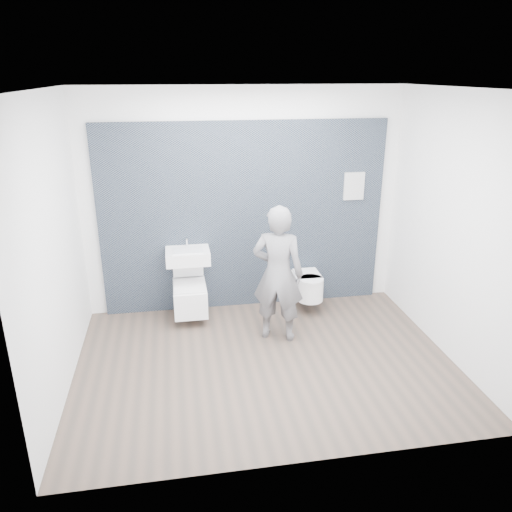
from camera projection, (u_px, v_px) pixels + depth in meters
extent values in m
plane|color=brown|center=(265.00, 362.00, 5.38)|extent=(4.00, 4.00, 0.00)
plane|color=white|center=(244.00, 202.00, 6.28)|extent=(4.00, 0.00, 4.00)
plane|color=white|center=(306.00, 305.00, 3.50)|extent=(4.00, 0.00, 4.00)
plane|color=white|center=(52.00, 250.00, 4.57)|extent=(0.00, 3.00, 3.00)
plane|color=white|center=(454.00, 229.00, 5.21)|extent=(0.00, 3.00, 3.00)
plane|color=white|center=(267.00, 88.00, 4.40)|extent=(4.00, 4.00, 0.00)
cube|color=black|center=(245.00, 303.00, 6.74)|extent=(3.60, 0.06, 2.40)
cube|color=white|center=(188.00, 256.00, 6.12)|extent=(0.53, 0.40, 0.16)
cube|color=silver|center=(188.00, 251.00, 6.08)|extent=(0.37, 0.27, 0.03)
cylinder|color=silver|center=(187.00, 241.00, 6.20)|extent=(0.02, 0.02, 0.13)
cylinder|color=silver|center=(187.00, 238.00, 6.14)|extent=(0.02, 0.09, 0.02)
cylinder|color=silver|center=(188.00, 261.00, 6.34)|extent=(0.04, 0.04, 0.11)
cube|color=white|center=(190.00, 298.00, 6.22)|extent=(0.40, 0.58, 0.34)
cylinder|color=silver|center=(190.00, 288.00, 6.13)|extent=(0.29, 0.29, 0.03)
cube|color=white|center=(190.00, 286.00, 6.12)|extent=(0.38, 0.47, 0.02)
cube|color=white|center=(188.00, 262.00, 6.28)|extent=(0.38, 0.07, 0.42)
cube|color=silver|center=(190.00, 299.00, 6.51)|extent=(0.11, 0.06, 0.08)
cube|color=white|center=(306.00, 284.00, 6.54)|extent=(0.33, 0.38, 0.27)
cylinder|color=white|center=(310.00, 290.00, 6.36)|extent=(0.33, 0.33, 0.27)
cube|color=white|center=(307.00, 274.00, 6.46)|extent=(0.31, 0.37, 0.03)
cylinder|color=white|center=(311.00, 280.00, 6.29)|extent=(0.31, 0.31, 0.03)
cube|color=silver|center=(303.00, 286.00, 6.73)|extent=(0.09, 0.06, 0.08)
cube|color=white|center=(346.00, 297.00, 6.92)|extent=(0.27, 0.03, 0.35)
imported|color=slate|center=(278.00, 274.00, 5.62)|extent=(0.68, 0.57, 1.60)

